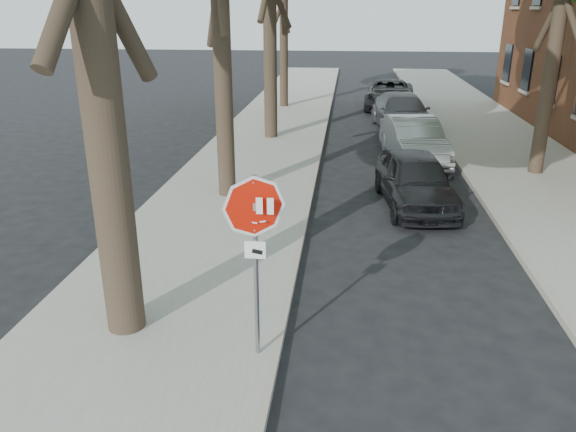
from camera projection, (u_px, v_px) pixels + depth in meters
name	position (u px, v px, depth m)	size (l,w,h in m)	color
ground	(307.00, 363.00, 7.87)	(120.00, 120.00, 0.00)	black
sidewalk_left	(260.00, 150.00, 19.28)	(4.00, 55.00, 0.12)	gray
sidewalk_right	(516.00, 157.00, 18.44)	(4.00, 55.00, 0.12)	gray
curb_left	(320.00, 152.00, 19.07)	(0.12, 55.00, 0.13)	#9E9384
curb_right	(452.00, 155.00, 18.64)	(0.12, 55.00, 0.13)	#9E9384
stop_sign	(255.00, 233.00, 7.24)	(0.76, 0.34, 2.61)	gray
car_a	(415.00, 180.00, 13.86)	(1.60, 3.97, 1.35)	black
car_b	(414.00, 140.00, 17.91)	(1.48, 4.23, 1.39)	#A9AAB1
car_c	(402.00, 113.00, 22.45)	(2.00, 4.93, 1.43)	#4C4B50
car_d	(390.00, 94.00, 27.34)	(2.27, 4.93, 1.37)	black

